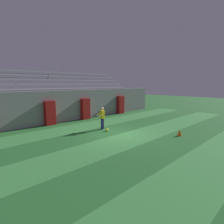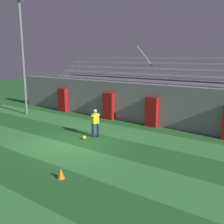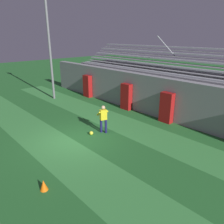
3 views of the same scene
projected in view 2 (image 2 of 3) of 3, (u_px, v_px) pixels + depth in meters
The scene contains 12 objects.
ground_plane at pixel (70, 144), 14.19m from camera, with size 80.00×80.00×0.00m, color #236028.
turf_stripe_mid at pixel (53, 150), 13.24m from camera, with size 28.00×2.40×0.01m, color #38843D.
turf_stripe_far at pixel (109, 130), 17.02m from camera, with size 28.00×2.40×0.01m, color #38843D.
back_wall at pixel (133, 102), 19.03m from camera, with size 24.00×0.60×2.80m, color gray.
padding_pillar_gate_left at pixel (109, 106), 19.73m from camera, with size 0.86×0.44×2.00m, color maroon.
padding_pillar_gate_right at pixel (152, 112), 17.63m from camera, with size 0.86×0.44×2.00m, color maroon.
padding_pillar_far_left at pixel (63, 100), 22.59m from camera, with size 0.86×0.44×2.00m, color maroon.
bleacher_stand at pixel (149, 97), 20.85m from camera, with size 18.00×4.05×5.43m.
floodlight_pole at pixel (22, 42), 20.46m from camera, with size 0.90×0.36×9.27m.
goalkeeper at pixel (95, 121), 15.29m from camera, with size 0.67×0.69×1.67m.
soccer_ball at pixel (84, 137), 15.00m from camera, with size 0.22×0.22×0.22m, color yellow.
traffic_cone at pixel (61, 173), 10.16m from camera, with size 0.30×0.30×0.42m, color orange.
Camera 2 is at (9.86, -9.54, 4.64)m, focal length 42.00 mm.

